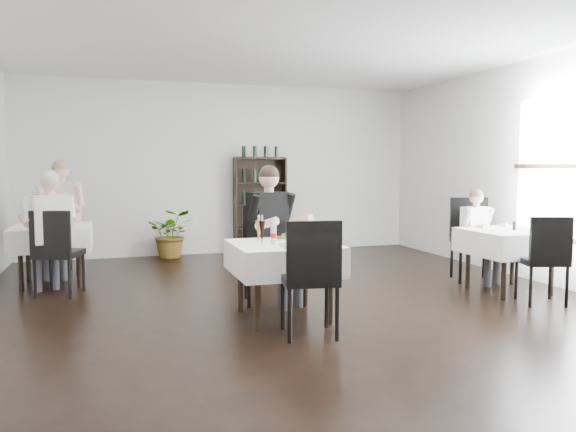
{
  "coord_description": "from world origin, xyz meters",
  "views": [
    {
      "loc": [
        -1.97,
        -5.38,
        1.54
      ],
      "look_at": [
        -0.19,
        0.2,
        1.03
      ],
      "focal_mm": 35.0,
      "sensor_mm": 36.0,
      "label": 1
    }
  ],
  "objects_px": {
    "potted_tree": "(172,234)",
    "diner_main": "(273,224)",
    "main_table": "(283,258)",
    "wine_shelf": "(260,206)"
  },
  "relations": [
    {
      "from": "potted_tree",
      "to": "diner_main",
      "type": "xyz_separation_m",
      "value": [
        0.75,
        -3.58,
        0.49
      ]
    },
    {
      "from": "main_table",
      "to": "diner_main",
      "type": "xyz_separation_m",
      "value": [
        0.07,
        0.62,
        0.28
      ]
    },
    {
      "from": "wine_shelf",
      "to": "main_table",
      "type": "relative_size",
      "value": 1.7
    },
    {
      "from": "main_table",
      "to": "diner_main",
      "type": "height_order",
      "value": "diner_main"
    },
    {
      "from": "wine_shelf",
      "to": "potted_tree",
      "type": "bearing_deg",
      "value": -175.86
    },
    {
      "from": "main_table",
      "to": "diner_main",
      "type": "distance_m",
      "value": 0.69
    },
    {
      "from": "potted_tree",
      "to": "diner_main",
      "type": "relative_size",
      "value": 0.53
    },
    {
      "from": "wine_shelf",
      "to": "diner_main",
      "type": "bearing_deg",
      "value": -102.62
    },
    {
      "from": "main_table",
      "to": "diner_main",
      "type": "relative_size",
      "value": 0.66
    },
    {
      "from": "potted_tree",
      "to": "main_table",
      "type": "bearing_deg",
      "value": -80.8
    }
  ]
}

